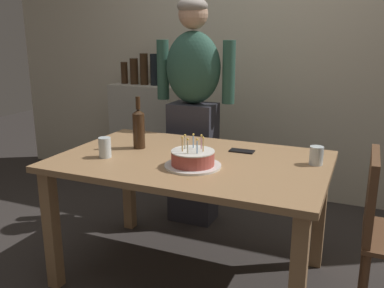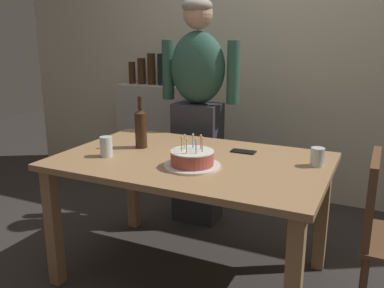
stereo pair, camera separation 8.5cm
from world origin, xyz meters
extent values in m
plane|color=#332D2B|center=(0.00, 0.00, 0.00)|extent=(10.00, 10.00, 0.00)
cube|color=beige|center=(0.00, 1.55, 1.30)|extent=(5.20, 0.10, 2.60)
cube|color=#A37A51|center=(0.00, 0.00, 0.72)|extent=(1.50, 0.96, 0.03)
cube|color=#A37A51|center=(-0.68, -0.41, 0.35)|extent=(0.07, 0.07, 0.70)
cube|color=#A37A51|center=(-0.68, 0.41, 0.35)|extent=(0.07, 0.07, 0.70)
cube|color=#A37A51|center=(0.68, 0.41, 0.35)|extent=(0.07, 0.07, 0.70)
cylinder|color=white|center=(0.07, -0.14, 0.75)|extent=(0.30, 0.30, 0.01)
cylinder|color=#B24C42|center=(0.07, -0.14, 0.79)|extent=(0.23, 0.23, 0.07)
cylinder|color=silver|center=(0.07, -0.14, 0.83)|extent=(0.23, 0.23, 0.01)
cylinder|color=#EAB266|center=(0.12, -0.13, 0.86)|extent=(0.01, 0.01, 0.07)
sphere|color=#F9C64C|center=(0.12, -0.13, 0.90)|extent=(0.01, 0.01, 0.01)
cylinder|color=pink|center=(0.09, -0.09, 0.86)|extent=(0.01, 0.01, 0.07)
sphere|color=#F9C64C|center=(0.09, -0.09, 0.90)|extent=(0.01, 0.01, 0.01)
cylinder|color=#93B7DB|center=(0.05, -0.08, 0.86)|extent=(0.01, 0.01, 0.07)
sphere|color=#F9C64C|center=(0.05, -0.08, 0.90)|extent=(0.01, 0.01, 0.01)
cylinder|color=beige|center=(0.01, -0.12, 0.86)|extent=(0.01, 0.01, 0.07)
sphere|color=#F9C64C|center=(0.01, -0.12, 0.90)|extent=(0.01, 0.01, 0.01)
cylinder|color=#EAB266|center=(0.02, -0.17, 0.86)|extent=(0.01, 0.01, 0.07)
sphere|color=#F9C64C|center=(0.02, -0.17, 0.90)|extent=(0.01, 0.01, 0.01)
cylinder|color=beige|center=(0.06, -0.19, 0.86)|extent=(0.01, 0.01, 0.07)
sphere|color=#F9C64C|center=(0.06, -0.19, 0.90)|extent=(0.01, 0.01, 0.01)
cylinder|color=#93B7DB|center=(0.11, -0.17, 0.86)|extent=(0.01, 0.01, 0.07)
sphere|color=#F9C64C|center=(0.11, -0.17, 0.90)|extent=(0.01, 0.01, 0.01)
cylinder|color=silver|center=(-0.46, -0.17, 0.80)|extent=(0.07, 0.07, 0.11)
cylinder|color=silver|center=(0.66, 0.16, 0.79)|extent=(0.07, 0.07, 0.10)
cylinder|color=#382314|center=(-0.38, 0.07, 0.85)|extent=(0.07, 0.07, 0.21)
cone|color=#382314|center=(-0.38, 0.07, 0.97)|extent=(0.07, 0.07, 0.03)
cylinder|color=#382314|center=(-0.38, 0.07, 1.02)|extent=(0.03, 0.03, 0.08)
cube|color=black|center=(0.22, 0.24, 0.74)|extent=(0.14, 0.07, 0.01)
cube|color=#33333D|center=(-0.30, 0.73, 0.46)|extent=(0.34, 0.23, 0.92)
ellipsoid|color=#2D5647|center=(-0.30, 0.73, 1.18)|extent=(0.41, 0.27, 0.52)
sphere|color=tan|center=(-0.30, 0.73, 1.55)|extent=(0.21, 0.21, 0.21)
ellipsoid|color=gray|center=(-0.30, 0.72, 1.60)|extent=(0.21, 0.21, 0.12)
cylinder|color=#2D5647|center=(-0.04, 0.76, 1.15)|extent=(0.09, 0.09, 0.44)
cylinder|color=#2D5647|center=(-0.56, 0.76, 1.15)|extent=(0.09, 0.09, 0.44)
cube|color=brown|center=(0.94, 0.01, 0.67)|extent=(0.04, 0.40, 0.40)
cylinder|color=brown|center=(0.95, 0.19, 0.23)|extent=(0.04, 0.04, 0.45)
cube|color=beige|center=(-1.05, 1.33, 0.48)|extent=(0.63, 0.30, 0.96)
cylinder|color=#382314|center=(-1.26, 1.33, 1.06)|extent=(0.06, 0.06, 0.20)
cylinder|color=#382314|center=(-1.15, 1.33, 1.08)|extent=(0.08, 0.08, 0.24)
cylinder|color=#382314|center=(-1.05, 1.33, 1.10)|extent=(0.07, 0.07, 0.29)
cylinder|color=black|center=(-0.94, 1.33, 1.10)|extent=(0.08, 0.08, 0.28)
cylinder|color=#194723|center=(-0.83, 1.33, 1.09)|extent=(0.07, 0.07, 0.27)
camera|label=1|loc=(0.88, -2.05, 1.42)|focal=38.71mm
camera|label=2|loc=(0.95, -2.01, 1.42)|focal=38.71mm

